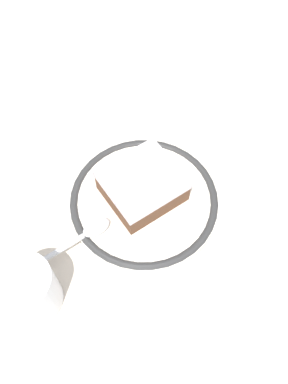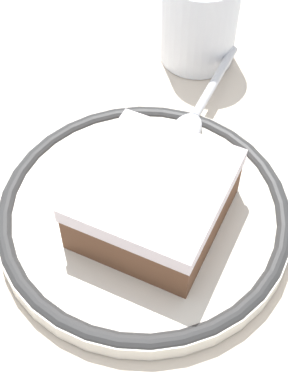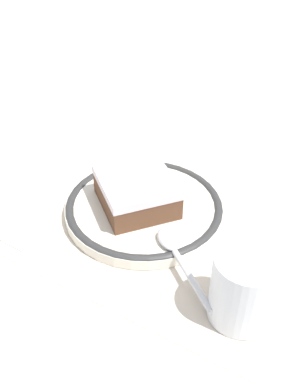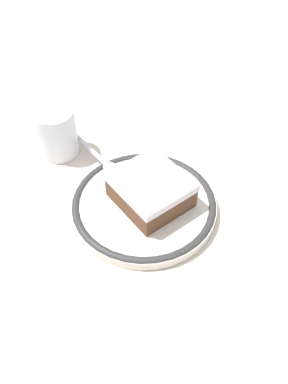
{
  "view_description": "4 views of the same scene",
  "coord_description": "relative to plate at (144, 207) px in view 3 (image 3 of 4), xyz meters",
  "views": [
    {
      "loc": [
        0.26,
        0.06,
        0.51
      ],
      "look_at": [
        -0.01,
        -0.02,
        0.04
      ],
      "focal_mm": 38.79,
      "sensor_mm": 36.0,
      "label": 1
    },
    {
      "loc": [
        -0.23,
        0.03,
        0.34
      ],
      "look_at": [
        -0.01,
        -0.02,
        0.04
      ],
      "focal_mm": 54.21,
      "sensor_mm": 36.0,
      "label": 2
    },
    {
      "loc": [
        0.22,
        -0.4,
        0.37
      ],
      "look_at": [
        -0.01,
        -0.02,
        0.04
      ],
      "focal_mm": 41.48,
      "sensor_mm": 36.0,
      "label": 3
    },
    {
      "loc": [
        -0.09,
        0.3,
        0.4
      ],
      "look_at": [
        -0.01,
        -0.02,
        0.04
      ],
      "focal_mm": 33.91,
      "sensor_mm": 36.0,
      "label": 4
    }
  ],
  "objects": [
    {
      "name": "cup",
      "position": [
        0.16,
        -0.09,
        0.02
      ],
      "size": [
        0.06,
        0.06,
        0.08
      ],
      "color": "white",
      "rests_on": "placemat"
    },
    {
      "name": "napkin",
      "position": [
        0.13,
        0.1,
        -0.01
      ],
      "size": [
        0.14,
        0.15,
        0.0
      ],
      "primitive_type": "cube",
      "rotation": [
        0.0,
        0.0,
        2.09
      ],
      "color": "white",
      "rests_on": "placemat"
    },
    {
      "name": "sugar_packet",
      "position": [
        -0.11,
        -0.12,
        -0.01
      ],
      "size": [
        0.05,
        0.03,
        0.01
      ],
      "primitive_type": "cube",
      "rotation": [
        0.0,
        0.0,
        6.25
      ],
      "color": "white",
      "rests_on": "placemat"
    },
    {
      "name": "plate",
      "position": [
        0.0,
        0.0,
        0.0
      ],
      "size": [
        0.2,
        0.2,
        0.02
      ],
      "color": "silver",
      "rests_on": "placemat"
    },
    {
      "name": "placemat",
      "position": [
        0.01,
        0.02,
        -0.01
      ],
      "size": [
        0.43,
        0.35,
        0.0
      ],
      "primitive_type": "cube",
      "color": "beige",
      "rests_on": "ground_plane"
    },
    {
      "name": "ground_plane",
      "position": [
        0.01,
        0.02,
        -0.01
      ],
      "size": [
        2.4,
        2.4,
        0.0
      ],
      "primitive_type": "plane",
      "color": "#B7B2A8"
    },
    {
      "name": "spoon",
      "position": [
        0.08,
        -0.06,
        0.01
      ],
      "size": [
        0.11,
        0.09,
        0.01
      ],
      "color": "silver",
      "rests_on": "plate"
    },
    {
      "name": "cake_slice",
      "position": [
        -0.01,
        -0.0,
        0.03
      ],
      "size": [
        0.13,
        0.13,
        0.04
      ],
      "color": "brown",
      "rests_on": "plate"
    }
  ]
}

